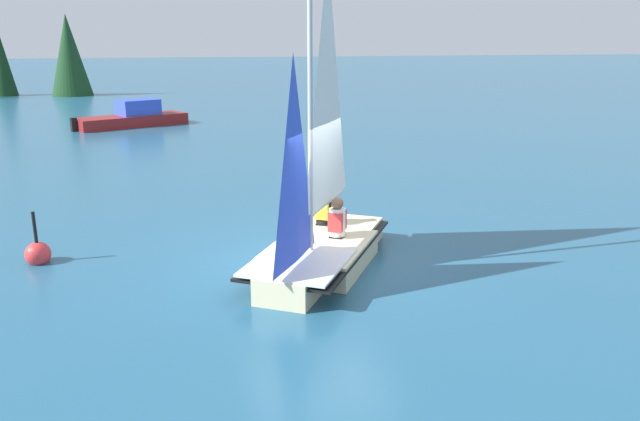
{
  "coord_description": "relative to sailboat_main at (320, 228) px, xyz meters",
  "views": [
    {
      "loc": [
        2.61,
        10.09,
        3.91
      ],
      "look_at": [
        0.0,
        0.0,
        1.03
      ],
      "focal_mm": 35.0,
      "sensor_mm": 36.0,
      "label": 1
    }
  ],
  "objects": [
    {
      "name": "ground_plane",
      "position": [
        0.01,
        0.01,
        -0.7
      ],
      "size": [
        260.0,
        260.0,
        0.0
      ],
      "primitive_type": "plane",
      "color": "#235675"
    },
    {
      "name": "sailboat_main",
      "position": [
        0.0,
        0.0,
        0.0
      ],
      "size": [
        3.43,
        4.08,
        5.45
      ],
      "rotation": [
        0.0,
        0.0,
        0.99
      ],
      "color": "beige",
      "rests_on": "ground_plane"
    },
    {
      "name": "sailor_helm",
      "position": [
        -0.39,
        -0.28,
        -0.08
      ],
      "size": [
        0.42,
        0.43,
        1.16
      ],
      "rotation": [
        0.0,
        0.0,
        0.99
      ],
      "color": "black",
      "rests_on": "ground_plane"
    },
    {
      "name": "sailor_crew",
      "position": [
        -0.36,
        -1.12,
        -0.07
      ],
      "size": [
        0.42,
        0.43,
        1.16
      ],
      "rotation": [
        0.0,
        0.0,
        0.99
      ],
      "color": "black",
      "rests_on": "ground_plane"
    },
    {
      "name": "motorboat_distant",
      "position": [
        3.75,
        -19.94,
        -0.29
      ],
      "size": [
        5.18,
        3.56,
        1.2
      ],
      "rotation": [
        0.0,
        0.0,
        3.59
      ],
      "color": "maroon",
      "rests_on": "ground_plane"
    },
    {
      "name": "buoy_marker",
      "position": [
        4.88,
        -1.44,
        -0.53
      ],
      "size": [
        0.45,
        0.45,
        1.02
      ],
      "color": "red",
      "rests_on": "ground_plane"
    }
  ]
}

